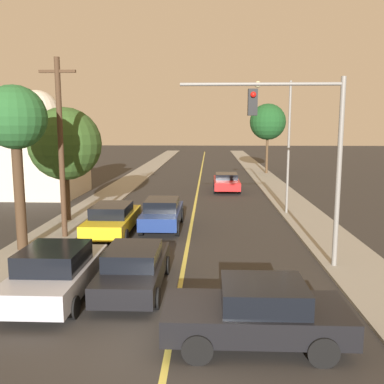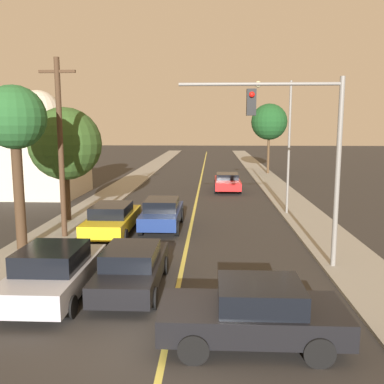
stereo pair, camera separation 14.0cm
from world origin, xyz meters
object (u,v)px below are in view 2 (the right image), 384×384
car_outer_lane_second (112,219)px  domed_building_left (40,153)px  utility_pole_left (61,146)px  car_near_lane_second (162,213)px  tree_left_far (65,144)px  streetlamp_right (281,129)px  tree_right_near (269,122)px  car_far_oncoming (227,182)px  traffic_signal_mast (302,139)px  car_outer_lane_front (54,272)px  tree_left_near (14,121)px  car_crossing_right (254,312)px  car_near_lane_front (132,267)px

car_outer_lane_second → domed_building_left: bearing=125.1°
utility_pole_left → car_near_lane_second: bearing=26.5°
car_near_lane_second → tree_left_far: size_ratio=0.79×
car_near_lane_second → streetlamp_right: bearing=30.2°
streetlamp_right → tree_right_near: bearing=84.4°
streetlamp_right → domed_building_left: domed_building_left is taller
car_far_oncoming → utility_pole_left: utility_pole_left is taller
traffic_signal_mast → streetlamp_right: size_ratio=0.89×
tree_right_near → traffic_signal_mast: bearing=-95.3°
car_outer_lane_front → tree_left_near: tree_left_near is taller
car_outer_lane_second → car_far_oncoming: car_outer_lane_second is taller
car_outer_lane_front → tree_left_near: bearing=123.8°
car_outer_lane_front → traffic_signal_mast: traffic_signal_mast is taller
utility_pole_left → car_far_oncoming: bearing=62.0°
tree_left_near → tree_left_far: 5.63m
tree_right_near → car_outer_lane_second: bearing=-112.5°
streetlamp_right → tree_right_near: streetlamp_right is taller
car_crossing_right → utility_pole_left: utility_pole_left is taller
tree_left_near → car_near_lane_second: bearing=38.4°
car_near_lane_second → car_outer_lane_front: size_ratio=1.02×
tree_left_far → domed_building_left: size_ratio=0.78×
car_far_oncoming → domed_building_left: 14.24m
utility_pole_left → tree_left_near: bearing=-116.8°
car_near_lane_front → tree_right_near: size_ratio=0.64×
car_near_lane_second → traffic_signal_mast: (5.57, -5.74, 3.86)m
traffic_signal_mast → car_crossing_right: bearing=-110.7°
streetlamp_right → tree_left_near: streetlamp_right is taller
tree_left_far → tree_right_near: size_ratio=0.82×
car_outer_lane_second → streetlamp_right: streetlamp_right is taller
car_crossing_right → car_far_oncoming: bearing=-0.5°
car_near_lane_second → domed_building_left: domed_building_left is taller
car_crossing_right → tree_right_near: (4.88, 35.61, 4.68)m
car_near_lane_second → car_crossing_right: car_near_lane_second is taller
tree_left_near → domed_building_left: bearing=108.7°
traffic_signal_mast → tree_left_far: size_ratio=1.12×
car_outer_lane_front → traffic_signal_mast: (7.79, 3.02, 3.86)m
car_near_lane_front → tree_left_far: (-5.22, 9.39, 3.42)m
tree_left_far → car_far_oncoming: bearing=52.1°
car_near_lane_front → car_outer_lane_second: size_ratio=0.91×
car_crossing_right → utility_pole_left: 12.46m
traffic_signal_mast → domed_building_left: 22.18m
car_outer_lane_second → utility_pole_left: bearing=-156.4°
car_near_lane_second → car_near_lane_front: bearing=-90.0°
car_near_lane_second → tree_left_near: 8.09m
car_outer_lane_second → traffic_signal_mast: 9.81m
car_near_lane_front → car_outer_lane_front: (-2.22, -0.70, 0.07)m
car_far_oncoming → utility_pole_left: bearing=62.0°
tree_left_far → traffic_signal_mast: bearing=-33.2°
tree_left_near → traffic_signal_mast: bearing=-8.1°
tree_right_near → utility_pole_left: bearing=-115.4°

